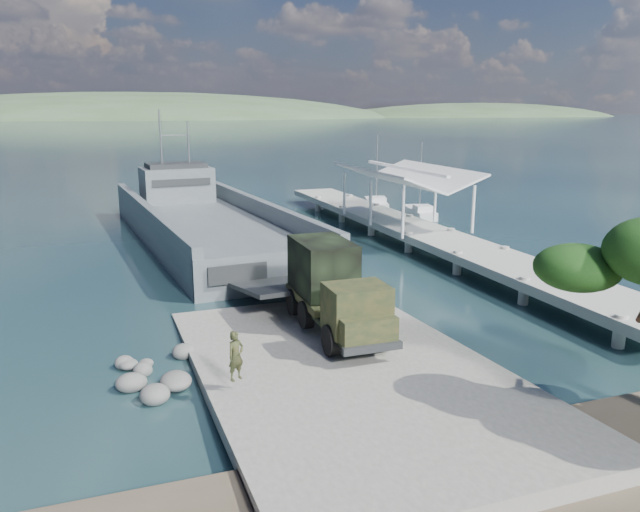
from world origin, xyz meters
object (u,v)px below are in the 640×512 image
Objects in this scene: landing_craft at (207,230)px; sailboat_near at (420,213)px; military_truck at (333,289)px; soldier at (236,367)px; pier at (411,220)px; sailboat_far at (376,204)px.

landing_craft reaches higher than sailboat_near.
military_truck is 4.62× the size of soldier.
pier is 27.12× the size of soldier.
military_truck is (-12.07, -16.13, 0.62)m from pier.
pier is at bearing -87.62° from sailboat_far.
military_truck is 31.10m from sailboat_near.
sailboat_near is at bearing 25.67° from soldier.
pier is 15.54m from sailboat_far.
military_truck is at bearing -113.80° from sailboat_near.
sailboat_far is at bearing 32.21° from soldier.
sailboat_far is at bearing 63.31° from military_truck.
pier is 1.29× the size of landing_craft.
pier is 20.15m from military_truck.
pier is at bearing -110.74° from sailboat_near.
sailboat_far is (17.82, 9.78, -0.44)m from landing_craft.
sailboat_far reaches higher than soldier.
pier is at bearing -25.34° from landing_craft.
pier reaches higher than soldier.
landing_craft is 4.56× the size of military_truck.
soldier is 0.23× the size of sailboat_far.
sailboat_near is (19.42, 4.13, -0.46)m from landing_craft.
pier is at bearing 54.17° from military_truck.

